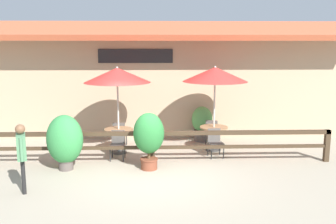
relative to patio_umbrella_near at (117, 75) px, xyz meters
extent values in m
plane|color=#9E937F|center=(1.07, -2.17, -2.47)|extent=(60.00, 60.00, 0.00)
cube|color=tan|center=(1.07, 2.03, -0.67)|extent=(14.00, 0.40, 3.60)
cube|color=#B25133|center=(1.07, 1.48, 1.40)|extent=(14.28, 1.48, 0.70)
cube|color=black|center=(0.48, 1.80, 0.53)|extent=(2.63, 0.04, 0.49)
cube|color=#3D2D1E|center=(1.07, -1.12, -1.58)|extent=(10.40, 0.14, 0.11)
cube|color=#3D2D1E|center=(1.07, -1.12, -2.00)|extent=(10.40, 0.10, 0.09)
cube|color=#3D2D1E|center=(1.07, -1.12, -2.00)|extent=(0.14, 0.14, 0.95)
cube|color=#3D2D1E|center=(6.20, -1.12, -2.00)|extent=(0.14, 0.14, 0.95)
cylinder|color=#B7B2A8|center=(0.00, 0.00, -1.31)|extent=(0.06, 0.06, 2.32)
cone|color=red|center=(0.00, 0.00, 0.00)|extent=(2.07, 2.07, 0.46)
sphere|color=#B2ADA3|center=(0.00, 0.00, 0.23)|extent=(0.07, 0.07, 0.07)
cylinder|color=olive|center=(0.00, 0.00, -1.72)|extent=(0.91, 0.91, 0.05)
cylinder|color=#333333|center=(0.00, 0.00, -2.11)|extent=(0.07, 0.07, 0.72)
cylinder|color=#333333|center=(0.00, 0.00, -2.46)|extent=(0.50, 0.50, 0.03)
cube|color=#514C47|center=(0.03, -0.75, -2.04)|extent=(0.44, 0.44, 0.05)
cube|color=#514C47|center=(0.04, -0.56, -1.81)|extent=(0.40, 0.06, 0.40)
cylinder|color=#2D2D2D|center=(-0.17, -0.93, -2.27)|extent=(0.04, 0.04, 0.41)
cylinder|color=#2D2D2D|center=(0.21, -0.95, -2.27)|extent=(0.04, 0.04, 0.41)
cylinder|color=#2D2D2D|center=(-0.15, -0.55, -2.27)|extent=(0.04, 0.04, 0.41)
cylinder|color=#2D2D2D|center=(0.23, -0.57, -2.27)|extent=(0.04, 0.04, 0.41)
cube|color=#514C47|center=(-0.03, 0.75, -2.04)|extent=(0.45, 0.45, 0.05)
cube|color=#514C47|center=(-0.05, 0.56, -1.81)|extent=(0.40, 0.07, 0.40)
cylinder|color=#2D2D2D|center=(0.17, 0.92, -2.27)|extent=(0.04, 0.04, 0.41)
cylinder|color=#2D2D2D|center=(-0.21, 0.95, -2.27)|extent=(0.04, 0.04, 0.41)
cylinder|color=#2D2D2D|center=(0.14, 0.54, -2.27)|extent=(0.04, 0.04, 0.41)
cylinder|color=#2D2D2D|center=(-0.24, 0.57, -2.27)|extent=(0.04, 0.04, 0.41)
cylinder|color=#B7B2A8|center=(3.06, 0.21, -1.31)|extent=(0.06, 0.06, 2.32)
cone|color=red|center=(3.06, 0.21, 0.00)|extent=(2.07, 2.07, 0.46)
sphere|color=#B2ADA3|center=(3.06, 0.21, 0.23)|extent=(0.07, 0.07, 0.07)
cylinder|color=olive|center=(3.06, 0.21, -1.72)|extent=(0.91, 0.91, 0.05)
cylinder|color=#333333|center=(3.06, 0.21, -2.11)|extent=(0.07, 0.07, 0.72)
cylinder|color=#333333|center=(3.06, 0.21, -2.46)|extent=(0.50, 0.50, 0.03)
cube|color=#514C47|center=(3.00, -0.59, -2.04)|extent=(0.48, 0.48, 0.05)
cube|color=#514C47|center=(2.97, -0.40, -1.81)|extent=(0.40, 0.10, 0.40)
cylinder|color=#2D2D2D|center=(2.84, -0.80, -2.27)|extent=(0.04, 0.04, 0.41)
cylinder|color=#2D2D2D|center=(3.22, -0.75, -2.27)|extent=(0.04, 0.04, 0.41)
cylinder|color=#2D2D2D|center=(2.79, -0.43, -2.27)|extent=(0.04, 0.04, 0.41)
cylinder|color=#2D2D2D|center=(3.16, -0.37, -2.27)|extent=(0.04, 0.04, 0.41)
cube|color=#514C47|center=(3.13, 1.00, -2.04)|extent=(0.51, 0.51, 0.05)
cube|color=#514C47|center=(3.08, 0.82, -1.81)|extent=(0.40, 0.13, 0.40)
cylinder|color=#2D2D2D|center=(3.36, 1.14, -2.27)|extent=(0.04, 0.04, 0.41)
cylinder|color=#2D2D2D|center=(2.99, 1.23, -2.27)|extent=(0.04, 0.04, 0.41)
cylinder|color=#2D2D2D|center=(3.27, 0.77, -2.27)|extent=(0.04, 0.04, 0.41)
cylinder|color=#2D2D2D|center=(2.90, 0.87, -2.27)|extent=(0.04, 0.04, 0.41)
cylinder|color=#564C47|center=(-1.31, -1.59, -2.33)|extent=(0.39, 0.39, 0.28)
cylinder|color=#564C47|center=(-1.31, -1.59, -2.21)|extent=(0.42, 0.42, 0.04)
ellipsoid|color=#338442|center=(-1.31, -1.59, -1.61)|extent=(0.99, 0.89, 1.35)
cylinder|color=brown|center=(0.98, -1.62, -2.32)|extent=(0.45, 0.45, 0.30)
cylinder|color=brown|center=(0.98, -1.62, -2.19)|extent=(0.49, 0.49, 0.04)
cylinder|color=brown|center=(0.98, -1.62, -2.00)|extent=(0.08, 0.08, 0.34)
ellipsoid|color=#287033|center=(0.98, -1.62, -1.45)|extent=(0.85, 0.76, 1.13)
cylinder|color=#564C47|center=(2.82, 1.38, -2.27)|extent=(0.54, 0.54, 0.40)
cylinder|color=#564C47|center=(2.82, 1.38, -2.10)|extent=(0.59, 0.59, 0.04)
ellipsoid|color=#4C934C|center=(2.82, 1.38, -1.69)|extent=(0.73, 0.66, 0.92)
cylinder|color=black|center=(-1.93, -3.13, -2.06)|extent=(0.09, 0.09, 0.82)
cylinder|color=black|center=(-1.88, -3.28, -2.06)|extent=(0.09, 0.09, 0.82)
cube|color=#4C7F56|center=(-1.90, -3.20, -1.36)|extent=(0.33, 0.48, 0.58)
cylinder|color=#4C7F56|center=(-1.99, -2.97, -1.36)|extent=(0.07, 0.07, 0.55)
cylinder|color=#4C7F56|center=(-1.82, -3.44, -1.36)|extent=(0.07, 0.07, 0.55)
sphere|color=brown|center=(-1.90, -3.20, -0.95)|extent=(0.22, 0.22, 0.22)
camera|label=1|loc=(1.16, -11.57, 0.95)|focal=40.00mm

